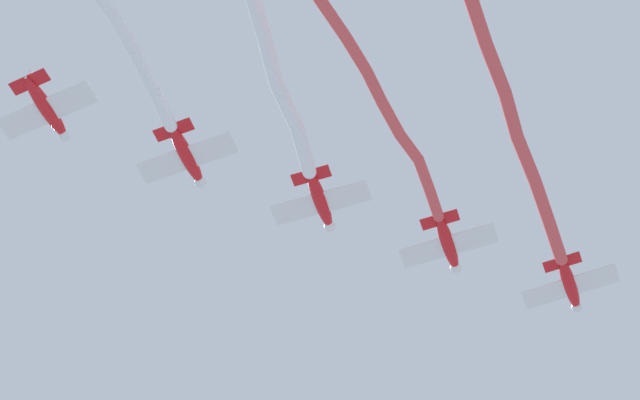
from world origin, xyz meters
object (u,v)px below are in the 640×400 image
Objects in this scene: airplane_right_wing at (321,201)px; airplane_slot at (187,156)px; airplane_lead at (570,285)px; airplane_trail at (47,109)px; airplane_left_wing at (448,244)px.

airplane_right_wing is 1.00× the size of airplane_slot.
airplane_lead is 27.26m from airplane_slot.
airplane_lead is 36.34m from airplane_trail.
airplane_right_wing is 0.99× the size of airplane_trail.
airplane_left_wing is at bearing -51.71° from airplane_right_wing.
airplane_lead is 1.00× the size of airplane_slot.
airplane_right_wing is 9.08m from airplane_slot.
airplane_lead is at bearing -51.72° from airplane_right_wing.
airplane_slot reaches higher than airplane_lead.
airplane_right_wing is (13.99, 11.60, 0.50)m from airplane_lead.
airplane_slot is at bearing 132.46° from airplane_lead.
airplane_trail reaches higher than airplane_slot.
airplane_slot is 9.08m from airplane_trail.
airplane_trail is at bearing 132.47° from airplane_lead.
airplane_left_wing is (6.99, 5.80, 0.25)m from airplane_lead.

